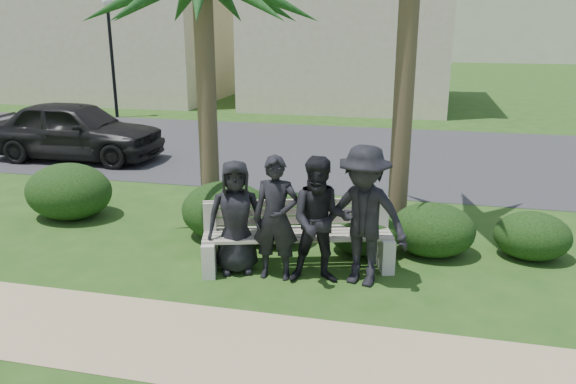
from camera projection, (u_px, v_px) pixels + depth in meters
name	position (u px, v px, depth m)	size (l,w,h in m)	color
ground	(260.00, 276.00, 7.85)	(160.00, 160.00, 0.00)	#234B15
footpath	(215.00, 345.00, 6.18)	(30.00, 1.60, 0.01)	tan
asphalt_street	(341.00, 152.00, 15.31)	(160.00, 8.00, 0.01)	#2D2D30
stucco_bldg_left	(118.00, 17.00, 26.19)	(10.40, 8.40, 7.30)	#C1B691
stucco_bldg_right	(353.00, 16.00, 23.78)	(8.40, 8.40, 7.30)	#C1B691
street_lamp	(110.00, 36.00, 20.15)	(0.36, 0.36, 4.29)	black
park_bench	(299.00, 240.00, 8.00)	(2.85, 1.35, 0.94)	gray
man_a	(236.00, 217.00, 7.79)	(0.79, 0.51, 1.62)	black
man_b	(276.00, 218.00, 7.58)	(0.63, 0.41, 1.73)	black
man_c	(321.00, 221.00, 7.44)	(0.85, 0.66, 1.75)	black
man_d	(363.00, 216.00, 7.38)	(1.23, 0.71, 1.91)	black
hedge_a	(69.00, 190.00, 10.10)	(1.57, 1.30, 1.03)	black
hedge_b	(226.00, 209.00, 9.16)	(1.47, 1.22, 0.96)	black
hedge_c	(273.00, 218.00, 8.99)	(1.22, 1.01, 0.80)	black
hedge_d	(364.00, 230.00, 8.56)	(1.12, 0.92, 0.73)	black
hedge_e	(433.00, 228.00, 8.50)	(1.27, 1.05, 0.83)	black
hedge_f	(533.00, 234.00, 8.38)	(1.12, 0.92, 0.73)	black
car_a	(75.00, 130.00, 14.34)	(1.80, 4.46, 1.52)	black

